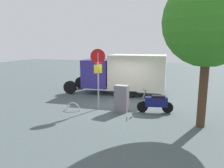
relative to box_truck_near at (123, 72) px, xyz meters
name	(u,v)px	position (x,y,z in m)	size (l,w,h in m)	color
ground_plane	(124,106)	(-0.88, 2.81, -1.53)	(60.00, 60.00, 0.00)	#475354
box_truck_near	(123,72)	(0.00, 0.00, 0.00)	(6.96, 2.60, 2.71)	black
motorcycle	(156,103)	(-2.69, 3.48, -1.01)	(1.79, 0.68, 1.20)	black
stop_sign	(98,70)	(0.27, 3.85, 0.58)	(0.71, 0.33, 3.17)	#9E9EA3
street_tree	(209,22)	(-4.72, 4.74, 2.73)	(3.56, 3.56, 6.06)	#47301E
utility_cabinet	(121,98)	(-1.00, 3.84, -0.85)	(0.68, 0.43, 1.37)	slate
bike_rack_hoop	(73,110)	(1.44, 4.46, -1.53)	(0.85, 0.85, 0.05)	#B7B7BC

